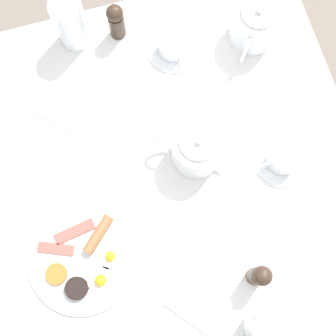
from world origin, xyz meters
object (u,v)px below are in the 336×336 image
Objects in this scene: salt_grinder at (259,276)px; napkin_folded at (198,303)px; pepper_grinder at (116,21)px; breakfast_plate at (84,259)px; teapot_near at (255,25)px; fork_by_plate at (59,123)px; teapot_far at (196,149)px; water_glass_short at (266,328)px; water_glass_tall at (70,23)px; teacup_with_saucer_right at (283,159)px; teacup_with_saucer_left at (173,47)px; knife_by_plate at (333,246)px.

salt_grinder reaches higher than napkin_folded.
pepper_grinder is 1.00× the size of salt_grinder.
pepper_grinder is at bearing 67.68° from breakfast_plate.
fork_by_plate is at bearing 137.01° from teapot_near.
salt_grinder reaches higher than fork_by_plate.
salt_grinder is at bearing 7.58° from napkin_folded.
breakfast_plate is 2.23× the size of salt_grinder.
teapot_far is 1.63× the size of water_glass_short.
pepper_grinder is 0.75m from salt_grinder.
breakfast_plate is at bearing -112.32° from pepper_grinder.
water_glass_short reaches higher than salt_grinder.
water_glass_tall is at bearing 171.76° from pepper_grinder.
teapot_near reaches higher than teacup_with_saucer_right.
teapot_far reaches higher than teacup_with_saucer_left.
teapot_near is 0.61m from knife_by_plate.
water_glass_tall reaches higher than breakfast_plate.
teacup_with_saucer_right is 1.14× the size of salt_grinder.
napkin_folded is (-0.15, -0.02, -0.06)m from salt_grinder.
teacup_with_saucer_left is at bearing 18.76° from fork_by_plate.
salt_grinder is at bearing -87.88° from teacup_with_saucer_left.
teacup_with_saucer_left is 0.37m from fork_by_plate.
pepper_grinder reaches higher than breakfast_plate.
pepper_grinder is at bearing 123.14° from teacup_with_saucer_right.
fork_by_plate is at bearing -113.89° from water_glass_tall.
knife_by_plate is at bearing -12.95° from breakfast_plate.
teapot_far is at bearing -75.48° from pepper_grinder.
water_glass_tall is at bearing 98.75° from napkin_folded.
teapot_far is at bearing 175.62° from teapot_near.
salt_grinder is 0.64m from fork_by_plate.
water_glass_short is 0.27m from knife_by_plate.
knife_by_plate is (0.21, 0.02, -0.06)m from salt_grinder.
pepper_grinder is at bearing 116.98° from knife_by_plate.
teapot_near is 0.22m from teacup_with_saucer_left.
breakfast_plate is at bearing -169.52° from teacup_with_saucer_right.
water_glass_short reaches higher than pepper_grinder.
teacup_with_saucer_left and teacup_with_saucer_right have the same top height.
teacup_with_saucer_left is at bearing 115.46° from teacup_with_saucer_right.
water_glass_short is 0.17m from napkin_folded.
fork_by_plate is 0.77m from knife_by_plate.
water_glass_tall is 1.29× the size of salt_grinder.
teapot_far is 0.34m from salt_grinder.
teacup_with_saucer_left is at bearing -24.51° from water_glass_tall.
breakfast_plate is 0.60m from teacup_with_saucer_left.
salt_grinder reaches higher than breakfast_plate.
teapot_near reaches higher than napkin_folded.
teapot_far is 0.41m from knife_by_plate.
teacup_with_saucer_left reaches higher than napkin_folded.
knife_by_plate is at bearing -25.40° from teapot_far.
teapot_far is 0.47m from water_glass_tall.
water_glass_tall is at bearing 66.11° from fork_by_plate.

